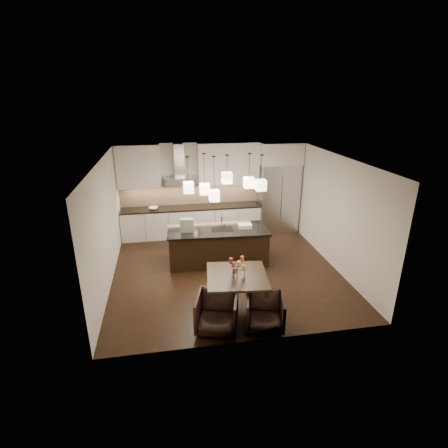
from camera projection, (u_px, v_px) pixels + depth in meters
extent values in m
cube|color=black|center=(225.00, 270.00, 8.82)|extent=(5.50, 5.50, 0.02)
cube|color=white|center=(226.00, 158.00, 7.82)|extent=(5.50, 5.50, 0.02)
cube|color=silver|center=(210.00, 188.00, 10.86)|extent=(5.50, 0.02, 2.80)
cube|color=silver|center=(255.00, 272.00, 5.78)|extent=(5.50, 0.02, 2.80)
cube|color=silver|center=(105.00, 224.00, 7.87)|extent=(0.02, 5.50, 2.80)
cube|color=silver|center=(333.00, 211.00, 8.76)|extent=(0.02, 5.50, 2.80)
cube|color=#B7B7BA|center=(278.00, 198.00, 10.96)|extent=(1.20, 0.72, 2.15)
cube|color=silver|center=(280.00, 153.00, 10.47)|extent=(1.26, 0.72, 0.65)
cube|color=silver|center=(192.00, 222.00, 10.80)|extent=(4.21, 0.62, 0.88)
cube|color=black|center=(191.00, 207.00, 10.63)|extent=(4.21, 0.66, 0.04)
cube|color=#D1B190|center=(190.00, 194.00, 10.79)|extent=(4.21, 0.02, 0.63)
cube|color=silver|center=(138.00, 167.00, 10.07)|extent=(1.25, 0.35, 1.25)
cube|color=silver|center=(229.00, 164.00, 10.50)|extent=(1.85, 0.35, 1.25)
cube|color=#B7B7BA|center=(180.00, 181.00, 10.34)|extent=(0.90, 0.52, 0.24)
cube|color=#B7B7BA|center=(179.00, 160.00, 10.23)|extent=(0.30, 0.28, 0.96)
imported|color=silver|center=(153.00, 208.00, 10.39)|extent=(0.30, 0.30, 0.06)
cube|color=black|center=(218.00, 246.00, 9.08)|extent=(2.54, 1.13, 0.87)
cube|color=black|center=(218.00, 230.00, 8.92)|extent=(2.62, 1.22, 0.04)
cube|color=#1A4725|center=(187.00, 225.00, 8.70)|extent=(0.35, 0.20, 0.34)
cube|color=silver|center=(245.00, 226.00, 8.99)|extent=(0.35, 0.26, 0.10)
cylinder|color=beige|center=(244.00, 267.00, 7.01)|extent=(0.08, 0.08, 0.10)
cylinder|color=#C35A2A|center=(233.00, 265.00, 7.10)|extent=(0.08, 0.08, 0.10)
cylinder|color=brown|center=(234.00, 270.00, 6.89)|extent=(0.08, 0.08, 0.10)
cylinder|color=#C35A2A|center=(242.00, 258.00, 7.03)|extent=(0.08, 0.08, 0.10)
cylinder|color=brown|center=(231.00, 260.00, 6.96)|extent=(0.08, 0.08, 0.10)
cylinder|color=beige|center=(239.00, 263.00, 6.83)|extent=(0.08, 0.08, 0.10)
imported|color=black|center=(217.00, 312.00, 6.49)|extent=(0.93, 0.95, 0.71)
imported|color=black|center=(265.00, 312.00, 6.55)|extent=(0.86, 0.87, 0.66)
cube|color=beige|center=(188.00, 188.00, 8.33)|extent=(0.24, 0.24, 0.26)
cube|color=beige|center=(205.00, 189.00, 8.80)|extent=(0.24, 0.24, 0.26)
cube|color=beige|center=(227.00, 178.00, 8.48)|extent=(0.24, 0.24, 0.26)
cube|color=beige|center=(249.00, 183.00, 8.76)|extent=(0.24, 0.24, 0.26)
cube|color=beige|center=(261.00, 185.00, 8.56)|extent=(0.24, 0.24, 0.26)
cube|color=beige|center=(214.00, 196.00, 8.45)|extent=(0.24, 0.24, 0.26)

